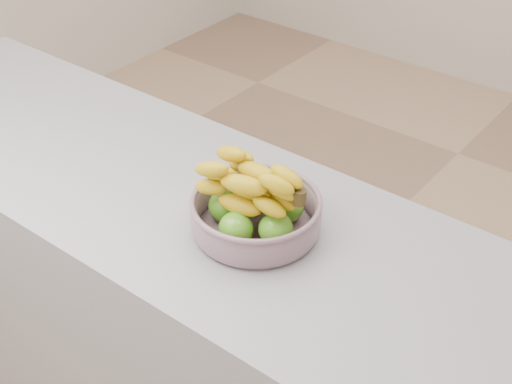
% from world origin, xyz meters
% --- Properties ---
extents(ground, '(4.00, 4.00, 0.00)m').
position_xyz_m(ground, '(0.00, 0.00, 0.00)').
color(ground, tan).
rests_on(ground, ground).
extents(counter, '(2.00, 0.60, 0.90)m').
position_xyz_m(counter, '(0.00, -0.74, 0.45)').
color(counter, gray).
rests_on(counter, ground).
extents(fruit_bowl, '(0.28, 0.28, 0.17)m').
position_xyz_m(fruit_bowl, '(0.29, -0.74, 0.96)').
color(fruit_bowl, '#8B95A7').
rests_on(fruit_bowl, counter).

